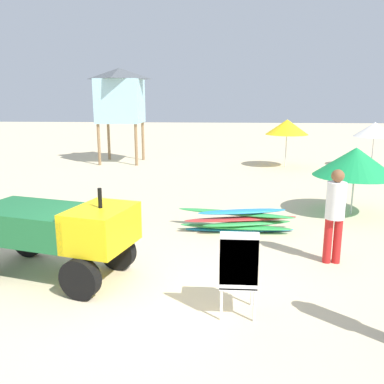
% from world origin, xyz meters
% --- Properties ---
extents(ground, '(80.00, 80.00, 0.00)m').
position_xyz_m(ground, '(0.00, 0.00, 0.00)').
color(ground, beige).
extents(utility_cart, '(2.77, 1.85, 1.50)m').
position_xyz_m(utility_cart, '(-1.42, 0.67, 0.78)').
color(utility_cart, '#1E6B38').
rests_on(utility_cart, ground).
extents(stacked_plastic_chairs, '(0.48, 0.48, 1.20)m').
position_xyz_m(stacked_plastic_chairs, '(1.37, -0.40, 0.70)').
color(stacked_plastic_chairs, white).
rests_on(stacked_plastic_chairs, ground).
extents(surfboard_pile, '(2.62, 0.97, 0.48)m').
position_xyz_m(surfboard_pile, '(1.56, 3.10, 0.24)').
color(surfboard_pile, '#268CCC').
rests_on(surfboard_pile, ground).
extents(lifeguard_near_center, '(0.32, 0.32, 1.64)m').
position_xyz_m(lifeguard_near_center, '(3.07, 1.51, 0.94)').
color(lifeguard_near_center, red).
rests_on(lifeguard_near_center, ground).
extents(lifeguard_tower, '(1.98, 1.98, 3.96)m').
position_xyz_m(lifeguard_tower, '(-3.09, 12.22, 2.84)').
color(lifeguard_tower, olive).
rests_on(lifeguard_tower, ground).
extents(beach_umbrella_left, '(1.70, 1.70, 1.92)m').
position_xyz_m(beach_umbrella_left, '(3.79, 11.40, 1.62)').
color(beach_umbrella_left, beige).
rests_on(beach_umbrella_left, ground).
extents(beach_umbrella_mid, '(1.96, 1.96, 1.64)m').
position_xyz_m(beach_umbrella_mid, '(4.34, 4.59, 1.30)').
color(beach_umbrella_mid, beige).
rests_on(beach_umbrella_mid, ground).
extents(beach_umbrella_far, '(1.63, 1.63, 1.81)m').
position_xyz_m(beach_umbrella_far, '(7.27, 11.61, 1.52)').
color(beach_umbrella_far, beige).
rests_on(beach_umbrella_far, ground).
extents(traffic_cone_near, '(0.38, 0.38, 0.54)m').
position_xyz_m(traffic_cone_near, '(-0.90, 3.52, 0.27)').
color(traffic_cone_near, orange).
rests_on(traffic_cone_near, ground).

